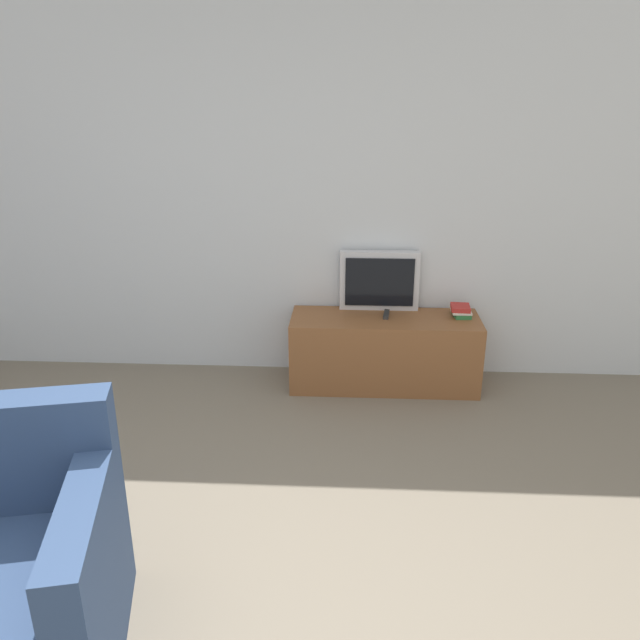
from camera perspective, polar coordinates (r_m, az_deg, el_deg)
The scene contains 5 objects.
wall_back at distance 4.53m, azimuth -5.12°, elevation 11.01°, with size 9.00×0.06×2.60m.
tv_stand at distance 4.51m, azimuth 5.88°, elevation -2.87°, with size 1.33×0.47×0.52m.
television at distance 4.53m, azimuth 5.45°, elevation 3.60°, with size 0.57×0.09×0.43m.
book_stack at distance 4.52m, azimuth 12.75°, elevation 0.84°, with size 0.14×0.18×0.08m.
remote_on_stand at distance 4.45m, azimuth 6.08°, elevation 0.52°, with size 0.05×0.16×0.02m.
Camera 1 is at (0.64, -1.40, 2.03)m, focal length 35.00 mm.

